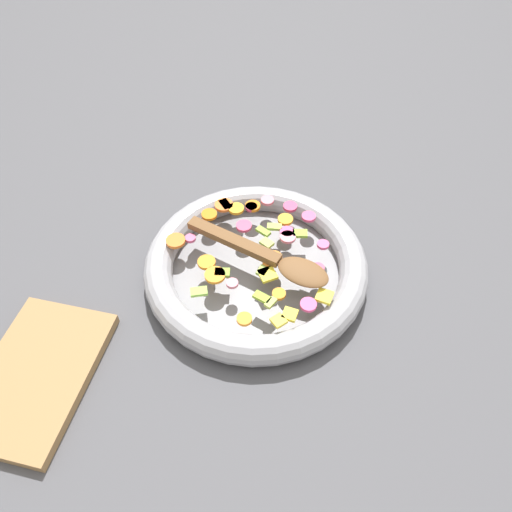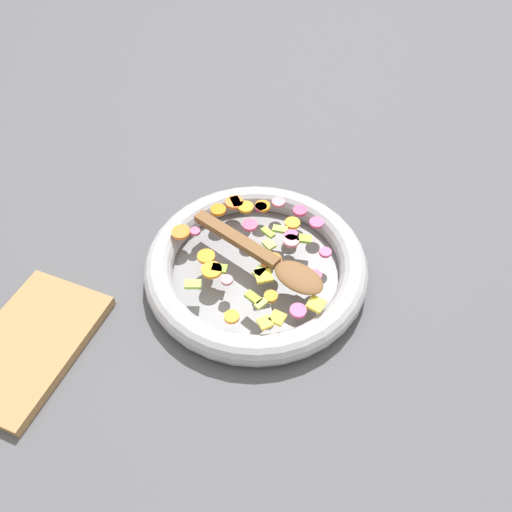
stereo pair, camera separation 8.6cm
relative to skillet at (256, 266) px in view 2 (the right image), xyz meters
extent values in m
plane|color=#4C4C51|center=(0.00, 0.00, -0.02)|extent=(4.00, 4.00, 0.00)
cylinder|color=slate|center=(0.00, 0.00, -0.02)|extent=(0.34, 0.34, 0.01)
torus|color=#9E9EA5|center=(0.00, 0.00, 0.00)|extent=(0.39, 0.39, 0.05)
cylinder|color=orange|center=(-0.08, -0.11, 0.03)|extent=(0.04, 0.04, 0.01)
cylinder|color=orange|center=(0.13, 0.01, 0.03)|extent=(0.03, 0.03, 0.01)
cylinder|color=orange|center=(-0.10, 0.03, 0.03)|extent=(0.03, 0.03, 0.01)
cylinder|color=orange|center=(0.01, 0.03, 0.03)|extent=(0.02, 0.02, 0.01)
cylinder|color=orange|center=(0.07, 0.06, 0.03)|extent=(0.03, 0.03, 0.01)
cylinder|color=orange|center=(0.06, -0.06, 0.03)|extent=(0.04, 0.04, 0.01)
cylinder|color=orange|center=(0.00, 0.03, 0.03)|extent=(0.04, 0.04, 0.01)
cylinder|color=orange|center=(0.04, -0.08, 0.03)|extent=(0.04, 0.04, 0.01)
cylinder|color=orange|center=(-0.11, -0.09, 0.03)|extent=(0.04, 0.04, 0.01)
cylinder|color=orange|center=(-0.12, -0.03, 0.03)|extent=(0.04, 0.04, 0.01)
cylinder|color=orange|center=(0.00, -0.15, 0.03)|extent=(0.04, 0.04, 0.01)
cylinder|color=orange|center=(-0.10, -0.06, 0.03)|extent=(0.04, 0.04, 0.01)
cube|color=#B3C857|center=(0.09, 0.05, 0.03)|extent=(0.02, 0.02, 0.01)
cube|color=#8DBB44|center=(-0.11, -0.09, 0.03)|extent=(0.03, 0.03, 0.01)
cube|color=#9EBD50|center=(0.03, 0.02, 0.03)|extent=(0.02, 0.02, 0.01)
cube|color=#8BB53B|center=(-0.06, 0.00, 0.03)|extent=(0.02, 0.03, 0.01)
cube|color=#91C74A|center=(0.10, -0.07, 0.03)|extent=(0.03, 0.03, 0.01)
cube|color=#90B431|center=(0.09, 0.03, 0.03)|extent=(0.02, 0.03, 0.01)
cube|color=#82B236|center=(0.05, -0.05, 0.03)|extent=(0.02, 0.03, 0.01)
cube|color=#86B337|center=(-0.07, 0.07, 0.03)|extent=(0.02, 0.03, 0.01)
cube|color=#ACC655|center=(-0.03, 0.01, 0.03)|extent=(0.03, 0.03, 0.01)
cube|color=#A7D15F|center=(0.01, 0.09, 0.03)|extent=(0.02, 0.02, 0.01)
cube|color=#A7C64E|center=(-0.07, 0.02, 0.03)|extent=(0.02, 0.03, 0.01)
cylinder|color=#D84167|center=(-0.06, -0.04, 0.03)|extent=(0.04, 0.04, 0.01)
cylinder|color=#E14777|center=(-0.11, 0.07, 0.03)|extent=(0.03, 0.03, 0.01)
cylinder|color=#D24265|center=(0.01, 0.11, 0.03)|extent=(0.03, 0.03, 0.01)
cylinder|color=#DA5580|center=(-0.01, -0.12, 0.03)|extent=(0.03, 0.03, 0.01)
cylinder|color=pink|center=(-0.05, 0.05, 0.03)|extent=(0.03, 0.03, 0.01)
cylinder|color=#E74A85|center=(-0.07, 0.04, 0.03)|extent=(0.03, 0.03, 0.01)
cylinder|color=#D84161|center=(-0.11, -0.04, 0.03)|extent=(0.03, 0.03, 0.01)
cylinder|color=#D9798A|center=(0.07, -0.02, 0.03)|extent=(0.03, 0.03, 0.01)
cylinder|color=#CE3A65|center=(-0.13, 0.04, 0.03)|extent=(0.04, 0.04, 0.01)
cylinder|color=#E14E83|center=(-0.05, 0.11, 0.03)|extent=(0.02, 0.02, 0.01)
cylinder|color=pink|center=(-0.14, -0.01, 0.03)|extent=(0.03, 0.03, 0.01)
cylinder|color=#E0447E|center=(0.08, 0.10, 0.03)|extent=(0.03, 0.03, 0.01)
cube|color=yellow|center=(0.04, 0.03, 0.03)|extent=(0.04, 0.04, 0.01)
cube|color=yellow|center=(0.11, 0.08, 0.03)|extent=(0.03, 0.03, 0.01)
cube|color=yellow|center=(0.06, 0.13, 0.03)|extent=(0.03, 0.03, 0.01)
cube|color=yellow|center=(0.12, 0.06, 0.03)|extent=(0.03, 0.03, 0.01)
cube|color=brown|center=(-0.01, -0.04, 0.04)|extent=(0.08, 0.18, 0.01)
ellipsoid|color=brown|center=(0.03, 0.09, 0.04)|extent=(0.08, 0.10, 0.01)
cube|color=#9E7547|center=(0.28, -0.28, -0.01)|extent=(0.25, 0.16, 0.02)
camera|label=1|loc=(0.55, 0.13, 0.68)|focal=35.00mm
camera|label=2|loc=(0.52, 0.21, 0.68)|focal=35.00mm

